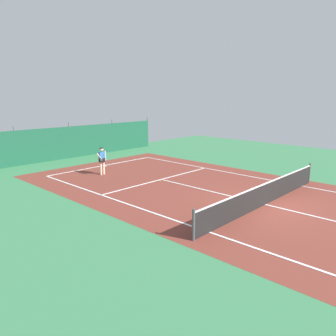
{
  "coord_description": "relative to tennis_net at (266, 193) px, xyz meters",
  "views": [
    {
      "loc": [
        -12.92,
        -6.3,
        4.7
      ],
      "look_at": [
        -0.46,
        5.42,
        0.9
      ],
      "focal_mm": 35.1,
      "sensor_mm": 36.0,
      "label": 1
    }
  ],
  "objects": [
    {
      "name": "tennis_player",
      "position": [
        -1.55,
        9.85,
        0.45
      ],
      "size": [
        0.73,
        0.74,
        1.64
      ],
      "rotation": [
        0.0,
        0.0,
        3.08
      ],
      "color": "beige",
      "rests_on": "ground"
    },
    {
      "name": "tennis_net",
      "position": [
        0.0,
        0.0,
        0.0
      ],
      "size": [
        10.12,
        0.1,
        1.1
      ],
      "color": "black",
      "rests_on": "ground"
    },
    {
      "name": "tennis_ball_near_player",
      "position": [
        -0.32,
        6.19,
        -0.48
      ],
      "size": [
        0.07,
        0.07,
        0.07
      ],
      "primitive_type": "sphere",
      "color": "#CCDB33",
      "rests_on": "ground"
    },
    {
      "name": "back_fence",
      "position": [
        -0.0,
        16.57,
        0.16
      ],
      "size": [
        16.3,
        0.98,
        2.7
      ],
      "color": "#195138",
      "rests_on": "ground"
    },
    {
      "name": "court_surface",
      "position": [
        0.0,
        0.0,
        -0.51
      ],
      "size": [
        11.02,
        26.6,
        0.01
      ],
      "color": "brown",
      "rests_on": "ground"
    },
    {
      "name": "ground_plane",
      "position": [
        0.0,
        0.0,
        -0.51
      ],
      "size": [
        36.0,
        36.0,
        0.0
      ],
      "primitive_type": "plane",
      "color": "#387A4C"
    },
    {
      "name": "parked_car",
      "position": [
        0.29,
        19.3,
        0.33
      ],
      "size": [
        2.19,
        4.29,
        1.68
      ],
      "rotation": [
        0.0,
        0.0,
        3.09
      ],
      "color": "black",
      "rests_on": "ground"
    }
  ]
}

